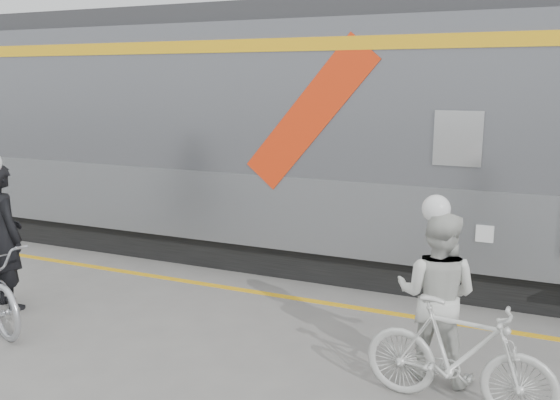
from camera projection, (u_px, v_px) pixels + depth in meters
The scene contains 7 objects.
ground at pixel (220, 366), 6.27m from camera, with size 90.00×90.00×0.00m, color slate.
train at pixel (457, 142), 8.93m from camera, with size 24.00×3.17×4.10m.
safety_strip at pixel (296, 298), 8.20m from camera, with size 24.00×0.12×0.01m, color yellow.
man at pixel (4, 237), 7.73m from camera, with size 0.70×0.46×1.93m, color black.
woman at pixel (437, 296), 5.91m from camera, with size 0.84×0.65×1.73m, color silver.
bicycle_right at pixel (458, 356), 5.37m from camera, with size 0.49×1.74×1.05m, color beige.
helmet_woman at pixel (442, 197), 5.71m from camera, with size 0.28×0.28×0.28m, color white.
Camera 1 is at (2.89, -5.05, 2.99)m, focal length 38.00 mm.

